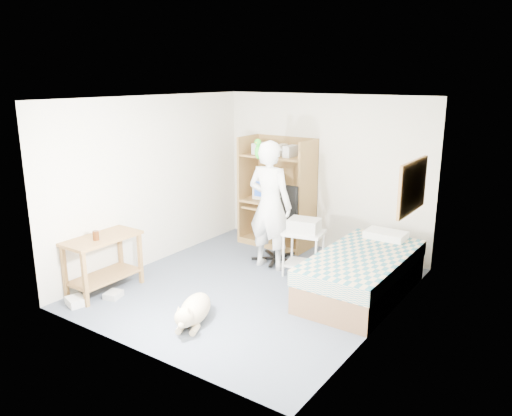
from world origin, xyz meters
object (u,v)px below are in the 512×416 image
Objects in this scene: side_desk at (103,255)px; dog at (194,310)px; person at (270,205)px; office_chair at (278,235)px; printer_cart at (304,246)px; bed at (362,274)px; computer_hutch at (278,197)px.

dog is at bearing -0.45° from side_desk.
side_desk is 2.41m from person.
printer_cart is (0.62, -0.30, 0.02)m from office_chair.
bed is 3.39m from side_desk.
side_desk is 1.60m from dog.
bed is 1.77× the size of office_chair.
bed is 1.67m from person.
dog is (1.57, -0.01, -0.33)m from side_desk.
office_chair is 0.60× the size of person.
printer_cart is at bearing 179.65° from person.
side_desk is at bearing -106.14° from computer_hutch.
side_desk is 1.54× the size of printer_cart.
printer_cart is (0.57, 0.01, -0.52)m from person.
computer_hutch reaches higher than bed.
person reaches higher than office_chair.
side_desk is 1.09× the size of dog.
printer_cart is (1.04, -0.96, -0.39)m from computer_hutch.
computer_hutch is 2.35m from bed.
office_chair is at bearing 163.69° from bed.
side_desk is at bearing 54.46° from person.
side_desk is 0.53× the size of person.
printer_cart is at bearing 58.03° from dog.
side_desk is at bearing -147.50° from bed.
dog is 2.04m from printer_cart.
side_desk is at bearing -144.71° from printer_cart.
computer_hutch is 3.08m from side_desk.
office_chair is 0.69m from printer_cart.
dog is at bearing -84.21° from office_chair.
person reaches higher than computer_hutch.
computer_hutch reaches higher than office_chair.
office_chair is 2.32m from dog.
office_chair is 1.24× the size of dog.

